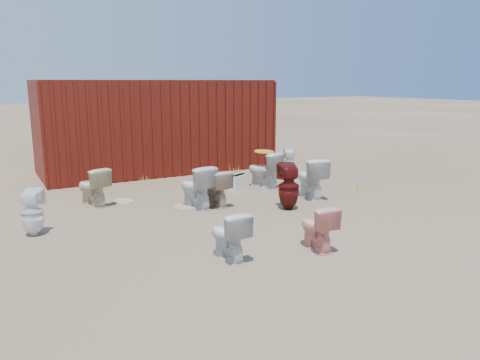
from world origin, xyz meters
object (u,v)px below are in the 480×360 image
toilet_front_maroon (289,187)px  toilet_back_beige_right (216,188)px  toilet_front_a (196,187)px  toilet_back_a (32,212)px  toilet_front_e (311,178)px  toilet_front_pink (317,227)px  toilet_back_e (289,162)px  toilet_back_yellowlid (264,170)px  loose_tank (239,182)px  shipping_container (157,126)px  toilet_back_beige_left (93,187)px  toilet_front_c (228,235)px

toilet_front_maroon → toilet_back_beige_right: (-1.08, 0.89, -0.08)m
toilet_front_maroon → toilet_front_a: bearing=-16.5°
toilet_front_a → toilet_back_a: (-2.88, -0.24, -0.04)m
toilet_front_e → toilet_front_a: bearing=2.2°
toilet_front_pink → toilet_back_e: (2.72, 4.55, 0.02)m
toilet_back_yellowlid → loose_tank: bearing=-25.1°
toilet_front_e → toilet_back_yellowlid: toilet_front_e is taller
shipping_container → toilet_front_e: (1.68, -4.59, -0.78)m
shipping_container → toilet_back_beige_left: (-2.39, -3.05, -0.82)m
toilet_back_beige_left → toilet_back_beige_right: 2.38m
toilet_front_c → toilet_back_e: bearing=-135.6°
toilet_front_a → toilet_front_e: 2.43m
toilet_front_c → loose_tank: bearing=-123.5°
shipping_container → toilet_front_maroon: bearing=-81.4°
toilet_front_a → toilet_front_e: bearing=160.4°
shipping_container → toilet_front_pink: size_ratio=8.98×
toilet_front_c → loose_tank: 4.11m
toilet_front_c → toilet_back_beige_right: bearing=-115.4°
toilet_front_a → toilet_front_pink: 2.96m
shipping_container → toilet_front_pink: shipping_container is taller
toilet_back_yellowlid → loose_tank: 0.66m
toilet_front_a → toilet_front_e: size_ratio=0.98×
toilet_back_a → toilet_back_beige_left: bearing=-102.9°
shipping_container → toilet_front_c: bearing=-101.7°
toilet_front_a → toilet_front_pink: (0.60, -2.89, -0.08)m
toilet_front_a → toilet_back_yellowlid: (2.05, 0.85, -0.01)m
toilet_front_c → toilet_back_beige_right: toilet_back_beige_right is taller
toilet_front_maroon → toilet_back_e: (1.84, 2.58, -0.09)m
toilet_front_a → toilet_back_yellowlid: size_ratio=1.02×
toilet_back_beige_left → loose_tank: bearing=155.4°
toilet_back_beige_left → loose_tank: size_ratio=1.51×
toilet_front_a → toilet_back_yellowlid: 2.21m
toilet_front_a → toilet_back_beige_right: bearing=165.0°
toilet_front_a → loose_tank: toilet_front_a is taller
toilet_back_a → toilet_back_beige_left: 1.82m
toilet_front_maroon → toilet_back_yellowlid: (0.56, 1.77, -0.03)m
toilet_front_pink → loose_tank: toilet_front_pink is taller
shipping_container → toilet_back_e: 3.72m
toilet_front_pink → toilet_front_maroon: bearing=-108.0°
toilet_back_beige_right → loose_tank: size_ratio=1.42×
toilet_front_pink → toilet_back_a: 4.38m
toilet_back_beige_left → toilet_front_pink: bearing=99.0°
toilet_back_e → toilet_front_pink: bearing=91.6°
toilet_front_maroon → toilet_back_beige_left: bearing=-17.5°
toilet_back_e → loose_tank: (-1.89, -0.76, -0.17)m
toilet_back_yellowlid → toilet_back_e: (1.28, 0.81, -0.06)m
shipping_container → toilet_front_maroon: size_ratio=6.86×
toilet_front_a → toilet_front_c: toilet_front_a is taller
toilet_front_maroon → toilet_front_e: (0.91, 0.51, -0.01)m
toilet_back_beige_left → shipping_container: bearing=-148.5°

